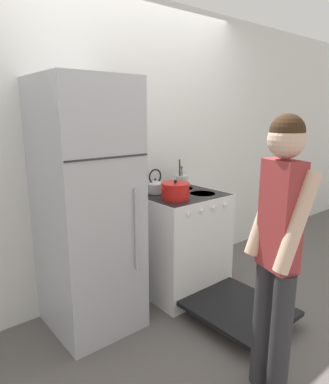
{
  "coord_description": "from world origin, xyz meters",
  "views": [
    {
      "loc": [
        -1.65,
        -2.51,
        1.59
      ],
      "look_at": [
        0.02,
        -0.5,
        0.98
      ],
      "focal_mm": 32.0,
      "sensor_mm": 36.0,
      "label": 1
    }
  ],
  "objects_px": {
    "stove_range": "(181,243)",
    "tea_kettle": "(155,186)",
    "dutch_oven_pot": "(175,191)",
    "utensil_jar": "(182,181)",
    "person": "(278,245)",
    "refrigerator": "(88,209)"
  },
  "relations": [
    {
      "from": "tea_kettle",
      "to": "utensil_jar",
      "type": "bearing_deg",
      "value": 1.36
    },
    {
      "from": "refrigerator",
      "to": "utensil_jar",
      "type": "relative_size",
      "value": 6.7
    },
    {
      "from": "stove_range",
      "to": "tea_kettle",
      "type": "relative_size",
      "value": 6.5
    },
    {
      "from": "tea_kettle",
      "to": "person",
      "type": "bearing_deg",
      "value": -100.6
    },
    {
      "from": "stove_range",
      "to": "tea_kettle",
      "type": "bearing_deg",
      "value": 129.67
    },
    {
      "from": "person",
      "to": "refrigerator",
      "type": "bearing_deg",
      "value": 37.95
    },
    {
      "from": "person",
      "to": "tea_kettle",
      "type": "bearing_deg",
      "value": 7.46
    },
    {
      "from": "utensil_jar",
      "to": "dutch_oven_pot",
      "type": "bearing_deg",
      "value": -139.51
    },
    {
      "from": "refrigerator",
      "to": "utensil_jar",
      "type": "xyz_separation_m",
      "value": [
        1.04,
        0.12,
        0.05
      ]
    },
    {
      "from": "stove_range",
      "to": "dutch_oven_pot",
      "type": "bearing_deg",
      "value": -147.42
    },
    {
      "from": "refrigerator",
      "to": "dutch_oven_pot",
      "type": "xyz_separation_m",
      "value": [
        0.7,
        -0.16,
        0.06
      ]
    },
    {
      "from": "refrigerator",
      "to": "tea_kettle",
      "type": "bearing_deg",
      "value": 9.3
    },
    {
      "from": "refrigerator",
      "to": "utensil_jar",
      "type": "height_order",
      "value": "refrigerator"
    },
    {
      "from": "utensil_jar",
      "to": "refrigerator",
      "type": "bearing_deg",
      "value": -173.14
    },
    {
      "from": "stove_range",
      "to": "person",
      "type": "height_order",
      "value": "person"
    },
    {
      "from": "tea_kettle",
      "to": "utensil_jar",
      "type": "height_order",
      "value": "utensil_jar"
    },
    {
      "from": "dutch_oven_pot",
      "to": "person",
      "type": "xyz_separation_m",
      "value": [
        -0.25,
        -1.1,
        -0.07
      ]
    },
    {
      "from": "utensil_jar",
      "to": "person",
      "type": "relative_size",
      "value": 0.17
    },
    {
      "from": "refrigerator",
      "to": "tea_kettle",
      "type": "xyz_separation_m",
      "value": [
        0.72,
        0.12,
        0.05
      ]
    },
    {
      "from": "dutch_oven_pot",
      "to": "tea_kettle",
      "type": "height_order",
      "value": "tea_kettle"
    },
    {
      "from": "refrigerator",
      "to": "tea_kettle",
      "type": "relative_size",
      "value": 8.38
    },
    {
      "from": "dutch_oven_pot",
      "to": "person",
      "type": "height_order",
      "value": "person"
    }
  ]
}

